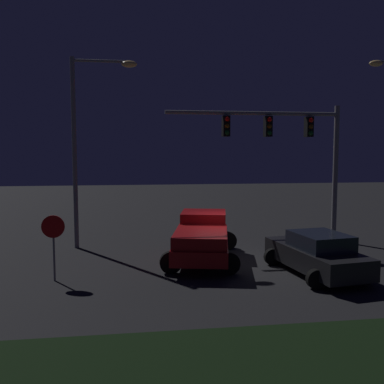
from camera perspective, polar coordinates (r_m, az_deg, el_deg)
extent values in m
plane|color=black|center=(17.33, 4.90, -9.08)|extent=(80.00, 80.00, 0.00)
cube|color=maroon|center=(17.14, 1.38, -6.91)|extent=(3.09, 5.70, 0.55)
cube|color=maroon|center=(18.18, 1.57, -3.95)|extent=(2.20, 2.25, 0.85)
cube|color=black|center=(18.16, 1.57, -3.56)|extent=(2.04, 1.86, 0.51)
cube|color=maroon|center=(15.98, 1.20, -5.98)|extent=(2.51, 3.36, 0.45)
cylinder|color=black|center=(19.17, -1.43, -6.43)|extent=(0.80, 0.22, 0.80)
cylinder|color=black|center=(19.08, 4.77, -6.50)|extent=(0.80, 0.22, 0.80)
cylinder|color=black|center=(15.40, -2.85, -9.38)|extent=(0.80, 0.22, 0.80)
cylinder|color=black|center=(15.30, 4.94, -9.49)|extent=(0.80, 0.22, 0.80)
cube|color=black|center=(15.91, 16.17, -8.33)|extent=(2.42, 4.61, 0.70)
cube|color=black|center=(15.57, 16.73, -6.29)|extent=(1.87, 2.21, 0.55)
cylinder|color=black|center=(16.79, 10.69, -8.51)|extent=(0.64, 0.22, 0.64)
cylinder|color=black|center=(17.68, 16.06, -7.92)|extent=(0.64, 0.22, 0.64)
cylinder|color=black|center=(14.28, 16.25, -11.11)|extent=(0.64, 0.22, 0.64)
cylinder|color=black|center=(15.33, 22.15, -10.16)|extent=(0.64, 0.22, 0.64)
cylinder|color=slate|center=(21.69, 18.58, 2.27)|extent=(0.24, 0.24, 6.50)
cylinder|color=slate|center=(20.24, 8.21, 10.36)|extent=(8.20, 0.18, 0.18)
cube|color=black|center=(21.10, 15.32, 8.39)|extent=(0.32, 0.44, 0.95)
sphere|color=red|center=(20.91, 15.60, 9.24)|extent=(0.22, 0.22, 0.22)
sphere|color=#59380A|center=(20.89, 15.57, 8.42)|extent=(0.22, 0.22, 0.22)
sphere|color=#0C4719|center=(20.88, 15.55, 7.59)|extent=(0.22, 0.22, 0.22)
cube|color=black|center=(20.40, 10.10, 8.61)|extent=(0.32, 0.44, 0.95)
sphere|color=red|center=(20.20, 10.32, 9.49)|extent=(0.22, 0.22, 0.22)
sphere|color=#59380A|center=(20.18, 10.30, 8.64)|extent=(0.22, 0.22, 0.22)
sphere|color=#0C4719|center=(20.17, 10.29, 7.79)|extent=(0.22, 0.22, 0.22)
cube|color=black|center=(19.87, 4.55, 8.76)|extent=(0.32, 0.44, 0.95)
sphere|color=red|center=(19.67, 4.70, 9.67)|extent=(0.22, 0.22, 0.22)
sphere|color=#59380A|center=(19.65, 4.69, 8.80)|extent=(0.22, 0.22, 0.22)
sphere|color=#0C4719|center=(19.63, 4.69, 7.92)|extent=(0.22, 0.22, 0.22)
cylinder|color=slate|center=(19.69, -15.40, 4.89)|extent=(0.20, 0.20, 8.44)
cylinder|color=slate|center=(19.97, -12.06, 16.73)|extent=(2.46, 0.12, 0.12)
ellipsoid|color=#F9CC72|center=(19.91, -8.37, 16.53)|extent=(0.70, 0.44, 0.30)
ellipsoid|color=#F9CC72|center=(23.65, 23.34, 15.48)|extent=(0.70, 0.44, 0.30)
cylinder|color=slate|center=(15.10, -17.95, -7.21)|extent=(0.07, 0.07, 2.20)
cylinder|color=#B20C0F|center=(14.93, -18.06, -4.42)|extent=(0.76, 0.03, 0.76)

